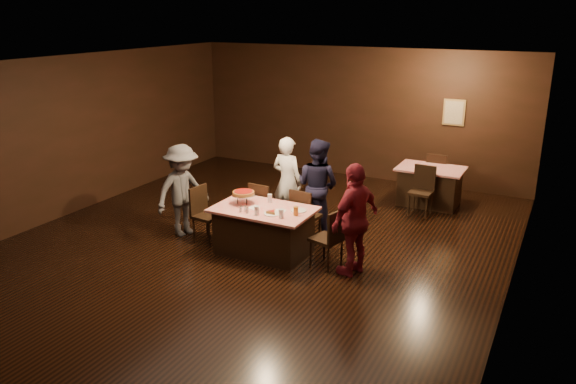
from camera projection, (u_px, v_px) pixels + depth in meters
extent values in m
plane|color=black|center=(247.00, 251.00, 9.24)|extent=(10.00, 10.00, 0.00)
cube|color=silver|center=(242.00, 66.00, 8.31)|extent=(8.00, 10.00, 0.04)
cube|color=black|center=(357.00, 113.00, 13.01)|extent=(8.00, 0.04, 3.00)
cube|color=black|center=(62.00, 138.00, 10.51)|extent=(0.04, 10.00, 3.00)
cube|color=black|center=(517.00, 201.00, 7.04)|extent=(0.04, 10.00, 3.00)
cube|color=tan|center=(454.00, 112.00, 11.96)|extent=(0.46, 0.03, 0.56)
cube|color=beige|center=(454.00, 113.00, 11.94)|extent=(0.38, 0.01, 0.48)
cube|color=red|center=(264.00, 231.00, 9.07)|extent=(1.60, 1.00, 0.77)
cube|color=#AA0B0E|center=(430.00, 186.00, 11.36)|extent=(1.30, 0.90, 0.77)
cube|color=black|center=(265.00, 208.00, 9.85)|extent=(0.45, 0.45, 0.95)
cube|color=black|center=(306.00, 215.00, 9.50)|extent=(0.46, 0.46, 0.95)
cube|color=black|center=(207.00, 215.00, 9.52)|extent=(0.46, 0.46, 0.95)
cube|color=black|center=(326.00, 238.00, 8.56)|extent=(0.51, 0.51, 0.95)
cube|color=black|center=(421.00, 191.00, 10.74)|extent=(0.44, 0.44, 0.95)
cube|color=black|center=(437.00, 174.00, 11.84)|extent=(0.44, 0.44, 0.95)
imported|color=white|center=(287.00, 181.00, 10.15)|extent=(0.64, 0.46, 1.65)
imported|color=black|center=(318.00, 186.00, 9.87)|extent=(0.91, 0.76, 1.68)
imported|color=#545458|center=(182.00, 190.00, 9.70)|extent=(0.88, 1.18, 1.62)
imported|color=maroon|center=(355.00, 220.00, 8.23)|extent=(0.69, 1.08, 1.71)
cylinder|color=black|center=(247.00, 198.00, 9.22)|extent=(0.01, 0.01, 0.15)
cylinder|color=black|center=(238.00, 199.00, 9.13)|extent=(0.01, 0.01, 0.15)
cylinder|color=black|center=(247.00, 201.00, 9.06)|extent=(0.01, 0.01, 0.15)
cylinder|color=silver|center=(244.00, 195.00, 9.11)|extent=(0.38, 0.38, 0.01)
cylinder|color=#B27233|center=(243.00, 193.00, 9.11)|extent=(0.35, 0.35, 0.05)
cylinder|color=#A5140C|center=(243.00, 191.00, 9.10)|extent=(0.30, 0.30, 0.01)
cylinder|color=white|center=(272.00, 214.00, 8.68)|extent=(0.25, 0.25, 0.01)
cylinder|color=#B27233|center=(272.00, 212.00, 8.68)|extent=(0.18, 0.18, 0.04)
cylinder|color=#A5140C|center=(272.00, 211.00, 8.67)|extent=(0.14, 0.14, 0.01)
cylinder|color=white|center=(299.00, 210.00, 8.83)|extent=(0.25, 0.25, 0.01)
cylinder|color=silver|center=(257.00, 210.00, 8.65)|extent=(0.08, 0.08, 0.14)
cylinder|color=silver|center=(281.00, 214.00, 8.52)|extent=(0.08, 0.08, 0.14)
cylinder|color=#BF7F26|center=(296.00, 211.00, 8.62)|extent=(0.08, 0.08, 0.14)
cylinder|color=silver|center=(270.00, 198.00, 9.20)|extent=(0.08, 0.08, 0.14)
cylinder|color=silver|center=(246.00, 209.00, 8.80)|extent=(0.04, 0.04, 0.08)
cylinder|color=silver|center=(246.00, 206.00, 8.79)|extent=(0.05, 0.05, 0.02)
cylinder|color=silver|center=(247.00, 211.00, 8.73)|extent=(0.04, 0.04, 0.08)
cylinder|color=silver|center=(247.00, 208.00, 8.72)|extent=(0.05, 0.05, 0.02)
cylinder|color=silver|center=(241.00, 209.00, 8.78)|extent=(0.04, 0.04, 0.08)
cylinder|color=silver|center=(241.00, 207.00, 8.77)|extent=(0.05, 0.05, 0.02)
cube|color=white|center=(280.00, 211.00, 8.82)|extent=(0.19, 0.19, 0.01)
cube|color=white|center=(254.00, 208.00, 8.97)|extent=(0.21, 0.21, 0.01)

